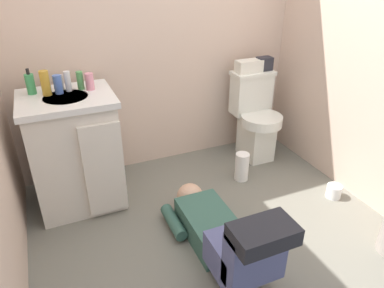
{
  "coord_description": "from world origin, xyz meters",
  "views": [
    {
      "loc": [
        -0.85,
        -1.68,
        1.62
      ],
      "look_at": [
        0.01,
        0.33,
        0.45
      ],
      "focal_mm": 33.29,
      "sensor_mm": 36.0,
      "label": 1
    }
  ],
  "objects_px": {
    "faucet": "(62,82)",
    "soap_dispenser": "(30,84)",
    "paper_towel_roll": "(242,167)",
    "toilet": "(255,117)",
    "toilet_paper_roll": "(334,191)",
    "vanity_cabinet": "(75,151)",
    "bottle_amber": "(45,83)",
    "person_plumber": "(223,234)",
    "tissue_box": "(249,66)",
    "bottle_blue": "(58,84)",
    "bottle_white": "(68,81)",
    "toiletry_bag": "(264,64)",
    "bottle_pink": "(90,82)",
    "bottle_green": "(80,80)"
  },
  "relations": [
    {
      "from": "bottle_amber",
      "to": "bottle_pink",
      "type": "bearing_deg",
      "value": -0.5
    },
    {
      "from": "bottle_white",
      "to": "toilet_paper_roll",
      "type": "bearing_deg",
      "value": -24.92
    },
    {
      "from": "faucet",
      "to": "soap_dispenser",
      "type": "xyz_separation_m",
      "value": [
        -0.19,
        -0.02,
        0.02
      ]
    },
    {
      "from": "vanity_cabinet",
      "to": "bottle_white",
      "type": "xyz_separation_m",
      "value": [
        0.03,
        0.09,
        0.47
      ]
    },
    {
      "from": "bottle_white",
      "to": "paper_towel_roll",
      "type": "xyz_separation_m",
      "value": [
        1.19,
        -0.31,
        -0.77
      ]
    },
    {
      "from": "faucet",
      "to": "bottle_pink",
      "type": "relative_size",
      "value": 0.9
    },
    {
      "from": "bottle_white",
      "to": "bottle_amber",
      "type": "bearing_deg",
      "value": -168.63
    },
    {
      "from": "bottle_pink",
      "to": "paper_towel_roll",
      "type": "relative_size",
      "value": 0.48
    },
    {
      "from": "bottle_pink",
      "to": "paper_towel_roll",
      "type": "height_order",
      "value": "bottle_pink"
    },
    {
      "from": "toilet",
      "to": "paper_towel_roll",
      "type": "height_order",
      "value": "toilet"
    },
    {
      "from": "vanity_cabinet",
      "to": "person_plumber",
      "type": "distance_m",
      "value": 1.16
    },
    {
      "from": "person_plumber",
      "to": "bottle_pink",
      "type": "xyz_separation_m",
      "value": [
        -0.52,
        0.96,
        0.7
      ]
    },
    {
      "from": "vanity_cabinet",
      "to": "bottle_amber",
      "type": "bearing_deg",
      "value": 148.55
    },
    {
      "from": "toilet",
      "to": "vanity_cabinet",
      "type": "height_order",
      "value": "vanity_cabinet"
    },
    {
      "from": "tissue_box",
      "to": "vanity_cabinet",
      "type": "bearing_deg",
      "value": -172.46
    },
    {
      "from": "faucet",
      "to": "person_plumber",
      "type": "bearing_deg",
      "value": -56.59
    },
    {
      "from": "paper_towel_roll",
      "to": "toilet",
      "type": "bearing_deg",
      "value": 46.8
    },
    {
      "from": "person_plumber",
      "to": "bottle_white",
      "type": "relative_size",
      "value": 8.08
    },
    {
      "from": "toilet_paper_roll",
      "to": "bottle_amber",
      "type": "bearing_deg",
      "value": 157.45
    },
    {
      "from": "tissue_box",
      "to": "paper_towel_roll",
      "type": "distance_m",
      "value": 0.84
    },
    {
      "from": "toilet",
      "to": "toilet_paper_roll",
      "type": "distance_m",
      "value": 0.89
    },
    {
      "from": "faucet",
      "to": "bottle_pink",
      "type": "xyz_separation_m",
      "value": [
        0.17,
        -0.08,
        0.01
      ]
    },
    {
      "from": "bottle_white",
      "to": "paper_towel_roll",
      "type": "bearing_deg",
      "value": -14.47
    },
    {
      "from": "soap_dispenser",
      "to": "paper_towel_roll",
      "type": "height_order",
      "value": "soap_dispenser"
    },
    {
      "from": "bottle_green",
      "to": "bottle_amber",
      "type": "bearing_deg",
      "value": -171.83
    },
    {
      "from": "tissue_box",
      "to": "bottle_white",
      "type": "xyz_separation_m",
      "value": [
        -1.44,
        -0.1,
        0.09
      ]
    },
    {
      "from": "tissue_box",
      "to": "bottle_pink",
      "type": "relative_size",
      "value": 1.98
    },
    {
      "from": "faucet",
      "to": "soap_dispenser",
      "type": "bearing_deg",
      "value": -173.99
    },
    {
      "from": "bottle_amber",
      "to": "person_plumber",
      "type": "bearing_deg",
      "value": -50.64
    },
    {
      "from": "bottle_pink",
      "to": "bottle_green",
      "type": "bearing_deg",
      "value": 149.06
    },
    {
      "from": "toilet",
      "to": "bottle_blue",
      "type": "bearing_deg",
      "value": -178.55
    },
    {
      "from": "faucet",
      "to": "tissue_box",
      "type": "relative_size",
      "value": 0.45
    },
    {
      "from": "toilet",
      "to": "bottle_white",
      "type": "xyz_separation_m",
      "value": [
        -1.49,
        -0.01,
        0.52
      ]
    },
    {
      "from": "bottle_pink",
      "to": "person_plumber",
      "type": "bearing_deg",
      "value": -61.57
    },
    {
      "from": "bottle_blue",
      "to": "tissue_box",
      "type": "bearing_deg",
      "value": 4.92
    },
    {
      "from": "paper_towel_roll",
      "to": "faucet",
      "type": "bearing_deg",
      "value": 163.54
    },
    {
      "from": "soap_dispenser",
      "to": "bottle_green",
      "type": "height_order",
      "value": "soap_dispenser"
    },
    {
      "from": "faucet",
      "to": "tissue_box",
      "type": "bearing_deg",
      "value": 1.9
    },
    {
      "from": "vanity_cabinet",
      "to": "toilet_paper_roll",
      "type": "bearing_deg",
      "value": -21.97
    },
    {
      "from": "toilet",
      "to": "toiletry_bag",
      "type": "relative_size",
      "value": 6.05
    },
    {
      "from": "toilet_paper_roll",
      "to": "bottle_blue",
      "type": "bearing_deg",
      "value": 156.58
    },
    {
      "from": "faucet",
      "to": "toiletry_bag",
      "type": "xyz_separation_m",
      "value": [
        1.63,
        0.05,
        -0.06
      ]
    },
    {
      "from": "bottle_blue",
      "to": "bottle_white",
      "type": "relative_size",
      "value": 0.92
    },
    {
      "from": "faucet",
      "to": "toiletry_bag",
      "type": "distance_m",
      "value": 1.63
    },
    {
      "from": "person_plumber",
      "to": "paper_towel_roll",
      "type": "xyz_separation_m",
      "value": [
        0.53,
        0.69,
        -0.06
      ]
    },
    {
      "from": "bottle_white",
      "to": "tissue_box",
      "type": "bearing_deg",
      "value": 4.12
    },
    {
      "from": "tissue_box",
      "to": "bottle_amber",
      "type": "relative_size",
      "value": 1.38
    },
    {
      "from": "toilet",
      "to": "soap_dispenser",
      "type": "bearing_deg",
      "value": 179.28
    },
    {
      "from": "soap_dispenser",
      "to": "bottle_white",
      "type": "xyz_separation_m",
      "value": [
        0.23,
        -0.03,
        -0.0
      ]
    },
    {
      "from": "person_plumber",
      "to": "bottle_pink",
      "type": "bearing_deg",
      "value": 118.43
    }
  ]
}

